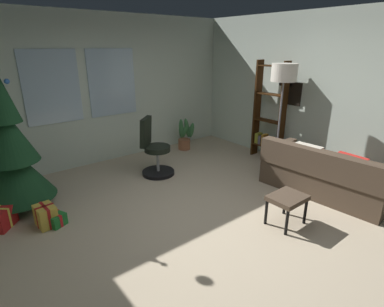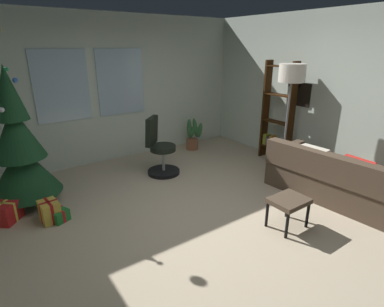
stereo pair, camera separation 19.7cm
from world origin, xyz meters
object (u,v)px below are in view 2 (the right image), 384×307
object	(u,v)px
footstool	(289,203)
holiday_tree	(19,150)
gift_box_gold	(50,211)
potted_plant	(194,136)
office_chair	(160,152)
floor_lamp	(291,80)
gift_box_green	(56,214)
gift_box_red	(4,212)
couch	(342,179)
bookshelf	(277,120)

from	to	relation	value
footstool	holiday_tree	world-z (taller)	holiday_tree
gift_box_gold	potted_plant	xyz separation A→B (m)	(3.20, 1.31, 0.14)
office_chair	potted_plant	xyz separation A→B (m)	(1.27, 0.79, -0.12)
office_chair	footstool	bearing A→B (deg)	-79.42
holiday_tree	floor_lamp	size ratio (longest dim) A/B	1.27
gift_box_green	floor_lamp	bearing A→B (deg)	-11.55
office_chair	floor_lamp	bearing A→B (deg)	-36.81
office_chair	gift_box_red	bearing A→B (deg)	-175.31
couch	floor_lamp	distance (m)	1.70
gift_box_green	couch	bearing A→B (deg)	-25.88
bookshelf	couch	bearing A→B (deg)	-104.16
floor_lamp	gift_box_green	bearing A→B (deg)	168.45
bookshelf	potted_plant	world-z (taller)	bookshelf
holiday_tree	floor_lamp	distance (m)	4.11
couch	bookshelf	xyz separation A→B (m)	(0.40, 1.60, 0.53)
gift_box_red	gift_box_gold	distance (m)	0.58
gift_box_red	floor_lamp	xyz separation A→B (m)	(4.09, -1.07, 1.49)
gift_box_gold	holiday_tree	bearing A→B (deg)	101.93
gift_box_green	potted_plant	bearing A→B (deg)	23.01
footstool	floor_lamp	bearing A→B (deg)	41.22
couch	gift_box_green	bearing A→B (deg)	154.12
holiday_tree	floor_lamp	xyz separation A→B (m)	(3.76, -1.43, 0.82)
gift_box_red	footstool	bearing A→B (deg)	-37.34
gift_box_red	floor_lamp	bearing A→B (deg)	-14.66
gift_box_green	gift_box_gold	size ratio (longest dim) A/B	1.23
office_chair	floor_lamp	world-z (taller)	floor_lamp
potted_plant	office_chair	bearing A→B (deg)	-148.28
gift_box_green	bookshelf	size ratio (longest dim) A/B	0.20
floor_lamp	potted_plant	xyz separation A→B (m)	(-0.42, 2.06, -1.35)
holiday_tree	bookshelf	size ratio (longest dim) A/B	1.26
gift_box_green	gift_box_gold	xyz separation A→B (m)	(-0.07, 0.02, 0.06)
gift_box_gold	bookshelf	distance (m)	4.14
couch	floor_lamp	xyz separation A→B (m)	(-0.06, 1.03, 1.35)
couch	holiday_tree	distance (m)	4.58
couch	gift_box_green	world-z (taller)	couch
couch	gift_box_green	xyz separation A→B (m)	(-3.61, 1.75, -0.19)
gift_box_green	office_chair	xyz separation A→B (m)	(1.86, 0.54, 0.32)
gift_box_green	bookshelf	distance (m)	4.08
gift_box_green	office_chair	world-z (taller)	office_chair
footstool	couch	bearing A→B (deg)	3.05
footstool	holiday_tree	distance (m)	3.59
gift_box_green	office_chair	distance (m)	1.96
footstool	gift_box_red	world-z (taller)	footstool
couch	floor_lamp	bearing A→B (deg)	93.48
office_chair	floor_lamp	distance (m)	2.45
footstool	potted_plant	size ratio (longest dim) A/B	0.68
gift_box_red	gift_box_green	bearing A→B (deg)	-32.40
holiday_tree	gift_box_gold	distance (m)	0.96
office_chair	gift_box_gold	bearing A→B (deg)	-164.79
holiday_tree	bookshelf	world-z (taller)	holiday_tree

